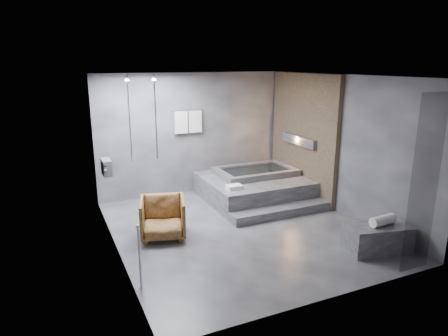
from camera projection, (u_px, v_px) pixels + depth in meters
name	position (u px, v px, depth m)	size (l,w,h in m)	color
room	(255.00, 134.00, 7.39)	(5.00, 5.04, 2.82)	#2E2E31
tub_deck	(253.00, 188.00, 9.10)	(2.20, 2.00, 0.50)	#343336
tub_step	(281.00, 211.00, 8.10)	(2.20, 0.36, 0.18)	#343336
concrete_bench	(377.00, 238.00, 6.58)	(1.00, 0.55, 0.45)	#303033
driftwood_chair	(163.00, 218.00, 7.06)	(0.77, 0.79, 0.72)	#452911
rolled_towel	(383.00, 220.00, 6.49)	(0.17, 0.17, 0.46)	white
deck_towel	(234.00, 187.00, 8.20)	(0.31, 0.23, 0.08)	silver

